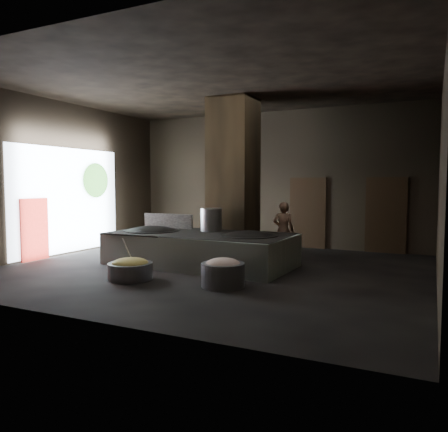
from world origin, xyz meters
The scene contains 28 objects.
floor centered at (0.00, 0.00, -0.05)m, with size 10.00×9.00×0.10m, color black.
ceiling centered at (0.00, 0.00, 4.55)m, with size 10.00×9.00×0.10m, color black.
back_wall centered at (0.00, 4.55, 2.25)m, with size 10.00×0.10×4.50m, color black.
front_wall centered at (0.00, -4.55, 2.25)m, with size 10.00×0.10×4.50m, color black.
left_wall centered at (-5.05, 0.00, 2.25)m, with size 0.10×9.00×4.50m, color black.
right_wall centered at (5.05, 0.00, 2.25)m, with size 0.10×9.00×4.50m, color black.
pillar centered at (-0.30, 1.90, 2.25)m, with size 1.20×1.20×4.50m, color black.
hearth_platform centered at (-0.51, 0.27, 0.41)m, with size 4.70×2.25×0.82m, color silver.
platform_cap centered at (-0.51, 0.27, 0.82)m, with size 4.60×2.21×0.03m, color black.
wok_left centered at (-1.96, 0.22, 0.75)m, with size 1.48×1.48×0.41m, color black.
wok_left_rim centered at (-1.96, 0.22, 0.82)m, with size 1.51×1.51×0.05m, color black.
wok_right centered at (0.84, 0.32, 0.75)m, with size 1.38×1.38×0.39m, color black.
wok_right_rim centered at (0.84, 0.32, 0.82)m, with size 1.41×1.41×0.05m, color black.
stock_pot centered at (-0.46, 0.82, 1.13)m, with size 0.57×0.57×0.61m, color #9EA1A5.
splash_guard centered at (-1.96, 1.02, 1.03)m, with size 1.64×0.06×0.41m, color black.
cook centered at (1.13, 2.15, 0.79)m, with size 0.58×0.37×1.59m, color brown.
veg_basin centered at (-1.07, -1.87, 0.18)m, with size 0.98×0.98×0.36m, color slate.
veg_fill centered at (-1.07, -1.87, 0.35)m, with size 0.80×0.80×0.25m, color #90AC53.
ladle centered at (-1.22, -1.72, 0.55)m, with size 0.03×0.03×0.77m, color #9EA1A5.
meat_basin centered at (1.07, -1.61, 0.24)m, with size 0.89×0.89×0.49m, color slate.
meat_fill centered at (1.07, -1.61, 0.45)m, with size 0.73×0.73×0.28m, color tan.
doorway_near centered at (1.20, 4.45, 1.10)m, with size 1.18×0.08×2.38m, color black.
doorway_near_glow centered at (1.49, 4.61, 1.05)m, with size 0.77×0.04×1.83m, color #8C6647.
doorway_far centered at (3.60, 4.45, 1.10)m, with size 1.18×0.08×2.38m, color black.
doorway_far_glow centered at (3.72, 4.48, 1.05)m, with size 0.90×0.04×2.13m, color #8C6647.
left_opening centered at (-4.95, 0.20, 1.60)m, with size 0.04×4.20×3.10m, color white.
pavilion_sliver centered at (-4.88, -1.10, 0.85)m, with size 0.05×0.90×1.70m, color maroon.
tree_silhouette centered at (-4.85, 1.30, 2.20)m, with size 0.28×1.10×1.10m, color #194714.
Camera 1 is at (4.89, -9.49, 2.10)m, focal length 35.00 mm.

